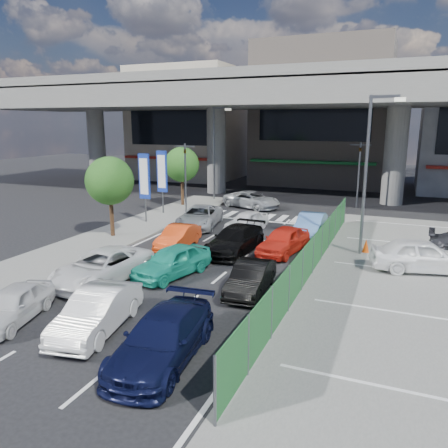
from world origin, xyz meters
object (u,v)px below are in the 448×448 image
at_px(tree_far, 182,165).
at_px(sedan_white_mid_left, 102,267).
at_px(traffic_light_right, 360,159).
at_px(signboard_near, 144,178).
at_px(street_lamp_right, 370,163).
at_px(hatch_white_back_mid, 97,311).
at_px(hatch_black_mid_right, 251,278).
at_px(wagon_silver_front_left, 200,217).
at_px(kei_truck_front_right, 311,225).
at_px(taxi_orange_left, 178,237).
at_px(taxi_orange_right, 284,240).
at_px(crossing_wagon_silver, 252,200).
at_px(minivan_navy_back, 163,338).
at_px(sedan_black_mid, 235,240).
at_px(traffic_cone, 366,246).
at_px(sedan_white_front_mid, 247,221).
at_px(tree_near, 110,181).
at_px(taxi_teal_mid, 172,261).
at_px(street_lamp_left, 216,146).
at_px(traffic_light_left, 185,161).
at_px(signboard_far, 162,173).
at_px(van_white_back_left, 13,305).
at_px(parked_sedan_white, 422,255).

bearing_deg(tree_far, sedan_white_mid_left, -73.65).
relative_size(traffic_light_right, signboard_near, 1.11).
relative_size(street_lamp_right, hatch_white_back_mid, 1.91).
relative_size(signboard_near, hatch_black_mid_right, 1.25).
relative_size(hatch_white_back_mid, wagon_silver_front_left, 0.84).
relative_size(traffic_light_right, hatch_white_back_mid, 1.24).
height_order(signboard_near, kei_truck_front_right, signboard_near).
relative_size(taxi_orange_left, kei_truck_front_right, 0.90).
relative_size(tree_far, sedan_white_mid_left, 0.97).
distance_m(taxi_orange_right, crossing_wagon_silver, 12.49).
xyz_separation_m(tree_far, minivan_navy_back, (10.57, -21.41, -2.70)).
bearing_deg(hatch_white_back_mid, tree_far, 100.44).
bearing_deg(sedan_black_mid, traffic_cone, 24.70).
bearing_deg(sedan_white_front_mid, tree_far, 157.57).
relative_size(hatch_black_mid_right, sedan_white_front_mid, 1.05).
distance_m(sedan_white_mid_left, wagon_silver_front_left, 10.75).
bearing_deg(hatch_white_back_mid, sedan_white_front_mid, 80.37).
xyz_separation_m(tree_near, minivan_navy_back, (9.77, -10.91, -2.70)).
relative_size(hatch_white_back_mid, sedan_black_mid, 0.88).
xyz_separation_m(hatch_black_mid_right, wagon_silver_front_left, (-6.77, 9.48, 0.07)).
bearing_deg(wagon_silver_front_left, taxi_orange_left, -89.67).
distance_m(kei_truck_front_right, crossing_wagon_silver, 9.44).
distance_m(tree_near, sedan_white_mid_left, 8.05).
bearing_deg(taxi_orange_right, taxi_teal_mid, -114.73).
xyz_separation_m(street_lamp_right, street_lamp_left, (-13.50, 12.00, 0.00)).
relative_size(street_lamp_right, taxi_teal_mid, 1.98).
relative_size(traffic_light_left, signboard_near, 1.11).
height_order(tree_near, taxi_orange_left, tree_near).
distance_m(tree_far, sedan_black_mid, 13.97).
height_order(traffic_light_left, hatch_black_mid_right, traffic_light_left).
bearing_deg(wagon_silver_front_left, signboard_far, 137.27).
bearing_deg(traffic_cone, kei_truck_front_right, 144.83).
relative_size(hatch_white_back_mid, hatch_black_mid_right, 1.11).
bearing_deg(sedan_black_mid, traffic_light_right, 76.41).
bearing_deg(kei_truck_front_right, taxi_teal_mid, -115.77).
bearing_deg(hatch_white_back_mid, hatch_black_mid_right, 44.82).
relative_size(traffic_light_right, taxi_teal_mid, 1.28).
xyz_separation_m(traffic_light_right, sedan_white_front_mid, (-5.71, -10.23, -3.33)).
bearing_deg(crossing_wagon_silver, sedan_black_mid, -144.77).
distance_m(signboard_near, hatch_white_back_mid, 15.98).
relative_size(tree_near, van_white_back_left, 1.32).
relative_size(minivan_navy_back, parked_sedan_white, 1.06).
bearing_deg(tree_far, street_lamp_left, 67.16).
xyz_separation_m(tree_near, hatch_black_mid_right, (10.43, -5.09, -2.77)).
relative_size(traffic_light_right, street_lamp_right, 0.65).
height_order(sedan_black_mid, crossing_wagon_silver, sedan_black_mid).
xyz_separation_m(street_lamp_right, signboard_far, (-14.77, 4.99, -1.71)).
bearing_deg(hatch_black_mid_right, taxi_teal_mid, 168.35).
height_order(traffic_light_left, taxi_orange_right, traffic_light_left).
relative_size(traffic_light_left, tree_near, 1.08).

